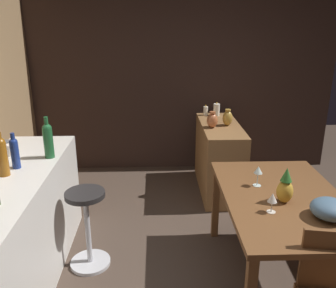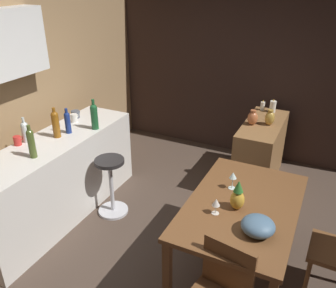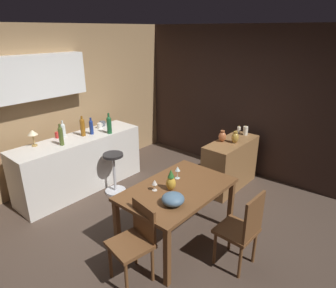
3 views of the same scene
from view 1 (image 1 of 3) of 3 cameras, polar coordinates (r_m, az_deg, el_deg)
name	(u,v)px [view 1 (image 1 of 3)]	position (r m, az deg, el deg)	size (l,w,h in m)	color
wall_side_right	(166,73)	(4.83, -0.30, 11.03)	(0.10, 4.40, 2.60)	#33231E
dining_table	(283,206)	(2.88, 17.56, -9.31)	(1.38, 0.88, 0.74)	brown
kitchen_counter	(9,238)	(3.00, -23.63, -13.36)	(2.10, 0.60, 0.90)	silver
sideboard_cabinet	(219,158)	(4.37, 7.99, -2.17)	(1.10, 0.44, 0.82)	olive
bar_stool	(88,227)	(3.13, -12.48, -12.56)	(0.34, 0.34, 0.68)	#262323
wine_glass_left	(272,199)	(2.55, 16.04, -8.21)	(0.06, 0.06, 0.14)	silver
wine_glass_right	(258,171)	(2.90, 13.94, -4.12)	(0.07, 0.07, 0.16)	silver
pineapple_centerpiece	(285,188)	(2.71, 17.87, -6.53)	(0.12, 0.12, 0.26)	gold
fruit_bowl	(330,209)	(2.63, 24.01, -9.28)	(0.25, 0.25, 0.13)	slate
wine_bottle_amber	(2,155)	(2.85, -24.57, -1.58)	(0.08, 0.08, 0.33)	#8C5114
wine_bottle_cobalt	(15,152)	(2.97, -22.88, -1.10)	(0.06, 0.06, 0.28)	navy
wine_bottle_green	(48,139)	(3.09, -18.27, 0.75)	(0.08, 0.08, 0.34)	#1E592D
cup_white	(10,150)	(3.29, -23.55, -0.85)	(0.11, 0.08, 0.09)	white
cup_slate	(6,146)	(3.41, -23.97, -0.29)	(0.13, 0.10, 0.09)	#515660
pillar_candle_tall	(217,110)	(4.62, 7.61, 5.35)	(0.08, 0.08, 0.17)	white
pillar_candle_short	(206,111)	(4.62, 5.91, 5.19)	(0.06, 0.06, 0.14)	white
vase_brass	(228,118)	(4.19, 9.31, 4.04)	(0.11, 0.11, 0.19)	#B78C38
vase_copper	(212,120)	(4.09, 6.94, 3.72)	(0.12, 0.12, 0.18)	#B26038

